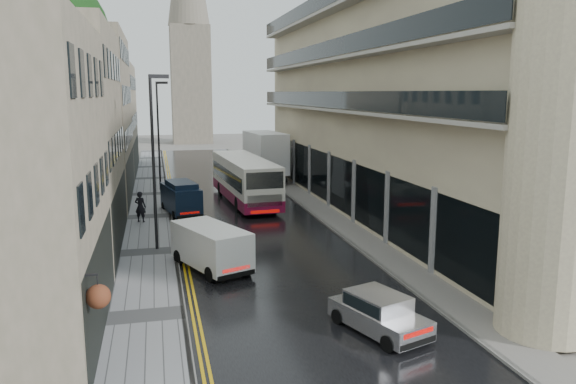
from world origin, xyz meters
name	(u,v)px	position (x,y,z in m)	size (l,w,h in m)	color
road	(240,213)	(0.00, 27.50, 0.01)	(9.00, 85.00, 0.02)	black
left_sidewalk	(150,217)	(-5.85, 27.50, 0.06)	(2.70, 85.00, 0.12)	gray
right_sidewalk	(319,209)	(5.40, 27.50, 0.06)	(1.80, 85.00, 0.12)	slate
old_shop_row	(89,122)	(-9.45, 30.00, 6.00)	(4.50, 56.00, 12.00)	gray
modern_block	(398,106)	(10.30, 26.00, 7.00)	(8.00, 40.00, 14.00)	beige
church_spire	(189,12)	(0.50, 82.00, 20.00)	(6.40, 6.40, 40.00)	gray
tree_far	(51,117)	(-12.20, 33.00, 6.23)	(9.24, 9.24, 12.46)	black
cream_bus	(237,188)	(-0.10, 28.02, 1.63)	(2.68, 11.78, 3.21)	white
white_lorry	(256,159)	(3.10, 38.73, 2.24)	(2.54, 8.46, 4.44)	white
silver_hatchback	(389,331)	(1.45, 6.48, 0.70)	(1.58, 3.61, 1.35)	silver
white_van	(210,259)	(-3.26, 14.23, 1.03)	(1.91, 4.47, 2.02)	white
navy_van	(174,202)	(-4.30, 26.65, 1.15)	(1.77, 4.41, 2.25)	black
pedestrian	(140,207)	(-6.34, 25.98, 1.06)	(0.69, 0.45, 1.88)	black
lamp_post_near	(154,164)	(-5.43, 19.63, 4.42)	(0.97, 0.22, 8.61)	black
lamp_post_far	(159,137)	(-5.03, 37.43, 4.41)	(0.97, 0.21, 8.59)	black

